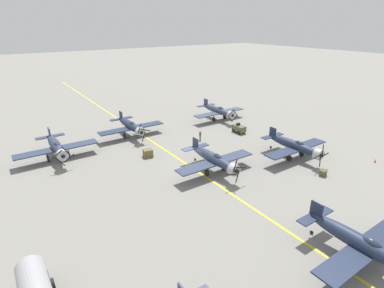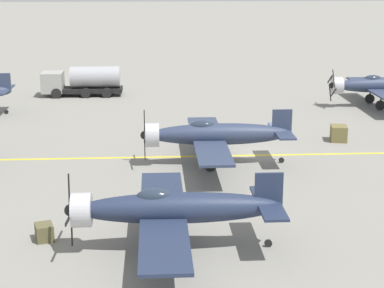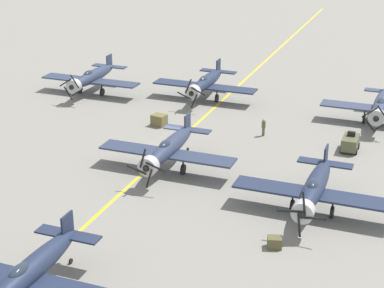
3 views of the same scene
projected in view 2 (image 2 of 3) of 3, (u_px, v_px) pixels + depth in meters
ground_plane at (262, 155)px, 44.59m from camera, size 400.00×400.00×0.00m
taxiway_stripe at (262, 155)px, 44.58m from camera, size 0.30×160.00×0.01m
airplane_near_right at (380, 85)px, 59.47m from camera, size 12.00×9.98×3.65m
airplane_mid_center at (214, 135)px, 42.09m from camera, size 12.00×9.98×3.75m
airplane_mid_left at (171, 209)px, 29.26m from camera, size 12.00×9.98×3.79m
fuel_tanker at (82, 81)px, 64.62m from camera, size 2.67×8.00×2.98m
supply_crate_by_tanker at (44, 232)px, 30.71m from camera, size 1.16×1.05×0.80m
supply_crate_mid_lane at (339, 133)px, 48.10m from camera, size 1.58×1.40×1.17m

